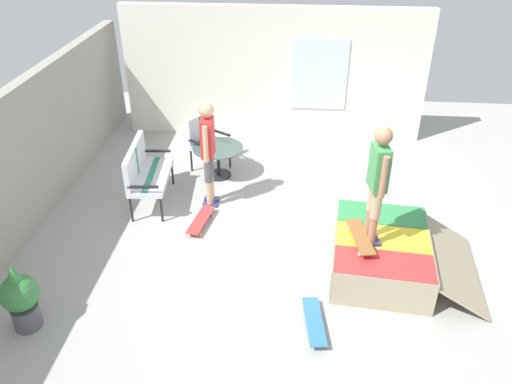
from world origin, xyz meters
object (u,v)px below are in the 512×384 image
(skate_ramp, at_px, (383,252))
(potted_plant, at_px, (21,297))
(patio_table, at_px, (218,156))
(skateboard_on_ramp, at_px, (361,237))
(person_skater, at_px, (378,179))
(patio_chair_near_house, at_px, (205,138))
(person_watching, at_px, (208,146))
(skateboard_by_bench, at_px, (201,220))
(patio_bench, at_px, (144,169))
(skateboard_spare, at_px, (315,322))

(skate_ramp, xyz_separation_m, potted_plant, (-1.47, 4.33, 0.21))
(patio_table, relative_size, skateboard_on_ramp, 1.09)
(person_skater, bearing_deg, patio_chair_near_house, 43.76)
(person_watching, bearing_deg, potted_plant, 149.26)
(person_watching, xyz_separation_m, potted_plant, (-2.91, 1.73, -0.58))
(person_watching, bearing_deg, skateboard_on_ramp, -125.03)
(skate_ramp, xyz_separation_m, skateboard_on_ramp, (-0.14, 0.35, 0.34))
(person_skater, distance_m, skateboard_on_ramp, 0.86)
(skateboard_by_bench, height_order, skateboard_on_ramp, skateboard_on_ramp)
(patio_bench, relative_size, skateboard_on_ramp, 1.57)
(person_skater, distance_m, potted_plant, 4.44)
(skate_ramp, distance_m, skateboard_spare, 1.52)
(patio_bench, height_order, patio_chair_near_house, same)
(patio_chair_near_house, relative_size, person_watching, 0.57)
(patio_chair_near_house, xyz_separation_m, patio_table, (-0.30, -0.28, -0.21))
(skateboard_spare, bearing_deg, patio_table, 25.22)
(skate_ramp, distance_m, skateboard_on_ramp, 0.51)
(patio_bench, distance_m, skateboard_spare, 3.81)
(skateboard_spare, relative_size, skateboard_on_ramp, 1.00)
(skateboard_on_ramp, bearing_deg, person_skater, -72.32)
(potted_plant, bearing_deg, person_watching, -30.74)
(skateboard_by_bench, relative_size, skateboard_on_ramp, 1.00)
(skateboard_by_bench, bearing_deg, patio_bench, 59.72)
(skate_ramp, relative_size, patio_table, 2.33)
(patio_chair_near_house, relative_size, patio_table, 1.13)
(person_skater, bearing_deg, skateboard_on_ramp, 107.68)
(patio_bench, distance_m, potted_plant, 2.95)
(patio_table, relative_size, person_skater, 0.55)
(patio_chair_near_house, bearing_deg, patio_bench, 148.49)
(skate_ramp, xyz_separation_m, patio_table, (2.38, 2.61, 0.15))
(skate_ramp, xyz_separation_m, person_skater, (-0.10, 0.23, 1.20))
(patio_table, height_order, potted_plant, potted_plant)
(skate_ramp, xyz_separation_m, patio_chair_near_house, (2.68, 2.89, 0.35))
(person_watching, height_order, person_skater, person_skater)
(patio_bench, bearing_deg, patio_table, -47.19)
(patio_bench, distance_m, person_skater, 3.85)
(person_skater, height_order, potted_plant, person_skater)
(skate_ramp, height_order, patio_table, patio_table)
(potted_plant, bearing_deg, patio_chair_near_house, -19.25)
(person_skater, bearing_deg, skateboard_spare, 147.04)
(person_skater, distance_m, skateboard_spare, 1.89)
(patio_chair_near_house, height_order, skateboard_by_bench, patio_chair_near_house)
(patio_bench, height_order, skateboard_by_bench, patio_bench)
(person_skater, relative_size, skateboard_on_ramp, 1.97)
(skate_ramp, height_order, skateboard_on_ramp, skateboard_on_ramp)
(skateboard_by_bench, xyz_separation_m, potted_plant, (-2.28, 1.68, 0.38))
(skateboard_by_bench, xyz_separation_m, skateboard_on_ramp, (-0.95, -2.31, 0.52))
(person_watching, xyz_separation_m, skateboard_spare, (-2.63, -1.67, -0.96))
(skate_ramp, bearing_deg, skateboard_on_ramp, 112.29)
(patio_bench, distance_m, person_watching, 1.15)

